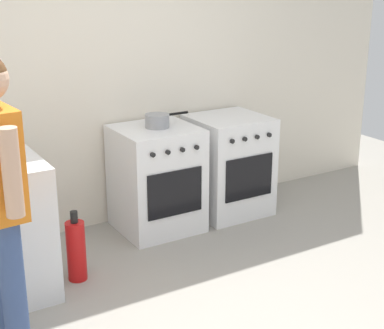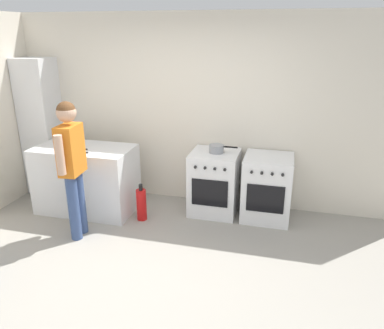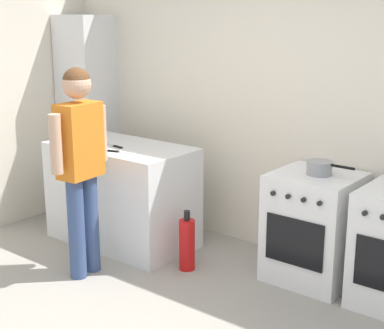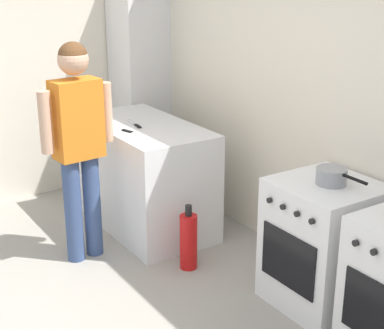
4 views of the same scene
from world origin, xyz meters
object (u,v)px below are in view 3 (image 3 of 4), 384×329
at_px(fire_extinguisher, 187,244).
at_px(oven_left, 314,227).
at_px(knife_chef, 112,145).
at_px(pot, 320,168).
at_px(person, 80,155).
at_px(larder_cabinet, 88,115).
at_px(knife_utility, 119,152).

bearing_deg(fire_extinguisher, oven_left, 28.78).
distance_m(knife_chef, fire_extinguisher, 1.11).
bearing_deg(pot, fire_extinguisher, -151.64).
xyz_separation_m(oven_left, person, (-1.45, -1.05, 0.55)).
relative_size(pot, larder_cabinet, 0.19).
relative_size(oven_left, pot, 2.28).
height_order(pot, larder_cabinet, larder_cabinet).
xyz_separation_m(pot, person, (-1.48, -1.05, 0.08)).
relative_size(pot, person, 0.23).
bearing_deg(pot, knife_utility, -159.30).
height_order(knife_chef, person, person).
bearing_deg(oven_left, knife_utility, -159.14).
distance_m(pot, fire_extinguisher, 1.22).
xyz_separation_m(person, larder_cabinet, (-1.20, 1.15, 0.02)).
height_order(knife_chef, knife_utility, same).
distance_m(fire_extinguisher, larder_cabinet, 2.03).
bearing_deg(pot, knife_chef, -165.76).
bearing_deg(knife_chef, person, -64.84).
height_order(oven_left, knife_utility, knife_utility).
xyz_separation_m(oven_left, knife_chef, (-1.74, -0.44, 0.48)).
xyz_separation_m(knife_chef, fire_extinguisher, (0.87, -0.03, -0.69)).
relative_size(knife_utility, larder_cabinet, 0.12).
bearing_deg(person, larder_cabinet, 136.14).
distance_m(pot, person, 1.81).
bearing_deg(knife_chef, knife_utility, -30.48).
height_order(person, larder_cabinet, larder_cabinet).
distance_m(knife_chef, knife_utility, 0.26).
bearing_deg(pot, larder_cabinet, 177.88).
bearing_deg(person, knife_chef, 115.16).
relative_size(person, fire_extinguisher, 3.28).
bearing_deg(oven_left, person, -144.26).
distance_m(knife_chef, person, 0.67).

